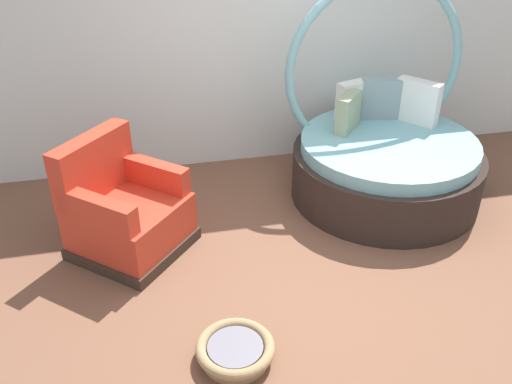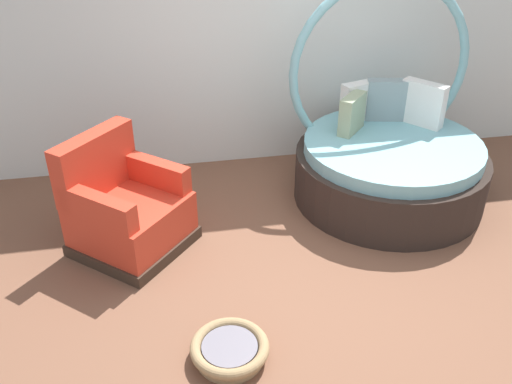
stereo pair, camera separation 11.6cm
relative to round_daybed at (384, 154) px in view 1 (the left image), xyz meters
name	(u,v)px [view 1 (the left image)]	position (x,y,z in m)	size (l,w,h in m)	color
ground_plane	(314,282)	(-1.01, -1.13, -0.40)	(8.00, 8.00, 0.02)	brown
back_wall	(255,29)	(-1.01, 0.99, 0.95)	(8.00, 0.12, 2.70)	silver
round_daybed	(384,154)	(0.00, 0.00, 0.00)	(1.73, 1.73, 1.94)	#2D231E
red_armchair	(124,213)	(-2.38, -0.39, -0.06)	(1.13, 1.13, 0.94)	#38281E
pet_basket	(235,350)	(-1.73, -1.76, -0.32)	(0.51, 0.51, 0.13)	#9E7F56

